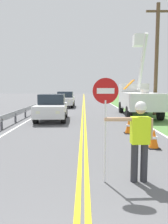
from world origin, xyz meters
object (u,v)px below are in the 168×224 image
Objects in this scene: utility_bucket_truck at (137,97)px; traffic_cone_mid at (129,126)px; oncoming_sedan_second at (65,100)px; oncoming_sedan_nearest at (52,108)px; traffic_cone_lead at (154,139)px; flagger_worker at (139,136)px; utility_pole_near at (156,58)px; stop_sign_paddle at (105,107)px.

utility_bucket_truck reaches higher than traffic_cone_mid.
utility_bucket_truck is 1.68× the size of oncoming_sedan_second.
oncoming_sedan_second is 14.63m from traffic_cone_mid.
oncoming_sedan_nearest reaches higher than traffic_cone_mid.
flagger_worker is at bearing -113.88° from traffic_cone_lead.
oncoming_sedan_nearest is 1.01× the size of oncoming_sedan_second.
traffic_cone_mid is (4.19, -4.19, -0.50)m from oncoming_sedan_nearest.
utility_bucket_truck is 1.66× the size of oncoming_sedan_nearest.
utility_bucket_truck is (2.87, 12.03, 0.39)m from flagger_worker.
oncoming_sedan_nearest is 9.83m from oncoming_sedan_second.
utility_pole_near is 12.01× the size of traffic_cone_mid.
oncoming_sedan_nearest is at bearing 135.00° from traffic_cone_mid.
utility_pole_near reaches higher than utility_bucket_truck.
flagger_worker is at bearing 2.45° from stop_sign_paddle.
oncoming_sedan_second is at bearing 137.46° from utility_pole_near.
utility_pole_near is (1.44, 0.28, 2.96)m from utility_bucket_truck.
traffic_cone_lead is at bearing 66.12° from flagger_worker.
utility_bucket_truck reaches higher than flagger_worker.
flagger_worker is at bearing -99.20° from traffic_cone_mid.
oncoming_sedan_nearest is 8.91m from utility_pole_near.
flagger_worker is 1.02m from stop_sign_paddle.
oncoming_sedan_second reaches higher than traffic_cone_lead.
traffic_cone_lead is 1.00× the size of traffic_cone_mid.
oncoming_sedan_nearest is (-2.57, 9.48, -0.88)m from stop_sign_paddle.
utility_bucket_truck is at bearing 79.91° from traffic_cone_lead.
oncoming_sedan_second is at bearing 106.45° from traffic_cone_mid.
flagger_worker reaches higher than traffic_cone_lead.
stop_sign_paddle is 0.57× the size of oncoming_sedan_second.
stop_sign_paddle is 9.86m from oncoming_sedan_nearest.
oncoming_sedan_second is at bearing 130.31° from utility_bucket_truck.
traffic_cone_lead is at bearing 54.49° from stop_sign_paddle.
flagger_worker is 19.56m from oncoming_sedan_second.
utility_bucket_truck is 7.14m from traffic_cone_mid.
utility_bucket_truck is 9.87× the size of traffic_cone_lead.
flagger_worker is 5.38m from traffic_cone_mid.
oncoming_sedan_second reaches higher than traffic_cone_mid.
oncoming_sedan_second is at bearing 99.67° from flagger_worker.
flagger_worker is 10.02m from oncoming_sedan_nearest.
stop_sign_paddle is 3.33× the size of traffic_cone_mid.
stop_sign_paddle is 3.69m from traffic_cone_lead.
utility_pole_near is at bearing 63.83° from traffic_cone_mid.
utility_pole_near is (7.60, -6.97, 3.55)m from oncoming_sedan_second.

